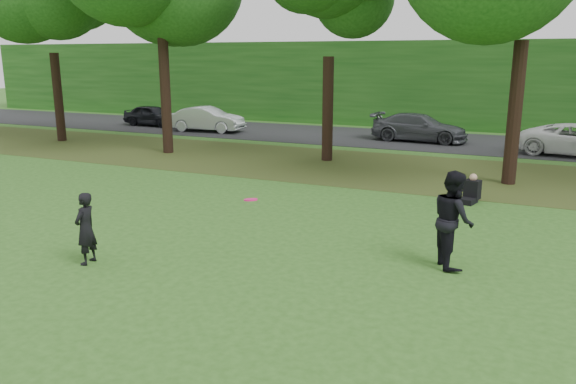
# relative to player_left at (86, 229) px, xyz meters

# --- Properties ---
(ground) EXTENTS (120.00, 120.00, 0.00)m
(ground) POSITION_rel_player_left_xyz_m (3.45, -0.93, -0.75)
(ground) COLOR #2D571B
(ground) RESTS_ON ground
(leaf_litter) EXTENTS (60.00, 7.00, 0.01)m
(leaf_litter) POSITION_rel_player_left_xyz_m (3.45, 12.07, -0.74)
(leaf_litter) COLOR #484119
(leaf_litter) RESTS_ON ground
(street) EXTENTS (70.00, 7.00, 0.02)m
(street) POSITION_rel_player_left_xyz_m (3.45, 20.07, -0.74)
(street) COLOR black
(street) RESTS_ON ground
(far_hedge) EXTENTS (70.00, 3.00, 5.00)m
(far_hedge) POSITION_rel_player_left_xyz_m (3.45, 26.07, 1.75)
(far_hedge) COLOR #1B4D16
(far_hedge) RESTS_ON ground
(player_left) EXTENTS (0.42, 0.58, 1.49)m
(player_left) POSITION_rel_player_left_xyz_m (0.00, 0.00, 0.00)
(player_left) COLOR black
(player_left) RESTS_ON ground
(player_right) EXTENTS (1.09, 1.18, 1.96)m
(player_right) POSITION_rel_player_left_xyz_m (6.80, 2.87, 0.24)
(player_right) COLOR black
(player_right) RESTS_ON ground
(parked_cars) EXTENTS (36.74, 3.95, 1.43)m
(parked_cars) POSITION_rel_player_left_xyz_m (4.09, 18.78, -0.05)
(parked_cars) COLOR black
(parked_cars) RESTS_ON street
(frisbee) EXTENTS (0.35, 0.35, 0.06)m
(frisbee) POSITION_rel_player_left_xyz_m (3.20, 1.10, 0.68)
(frisbee) COLOR #FF157B
(frisbee) RESTS_ON ground
(seated_person) EXTENTS (0.58, 0.81, 0.83)m
(seated_person) POSITION_rel_player_left_xyz_m (6.58, 8.36, -0.43)
(seated_person) COLOR black
(seated_person) RESTS_ON ground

